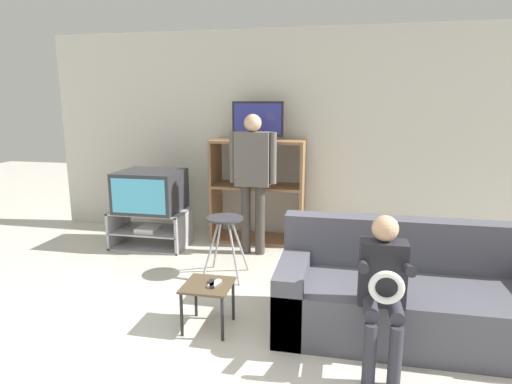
{
  "coord_description": "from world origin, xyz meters",
  "views": [
    {
      "loc": [
        0.68,
        -1.85,
        1.72
      ],
      "look_at": [
        -0.11,
        1.94,
        0.9
      ],
      "focal_mm": 30.0,
      "sensor_mm": 36.0,
      "label": 1
    }
  ],
  "objects_px": {
    "couch": "(411,297)",
    "tv_stand": "(151,228)",
    "remote_control_white": "(214,284)",
    "person_standing_adult": "(253,171)",
    "snack_table": "(208,291)",
    "remote_control_black": "(212,284)",
    "media_shelf": "(258,190)",
    "folding_stool": "(225,228)",
    "person_seated_child": "(383,282)",
    "television_flat": "(258,122)",
    "television_main": "(151,191)"
  },
  "relations": [
    {
      "from": "remote_control_black",
      "to": "person_standing_adult",
      "type": "distance_m",
      "value": 1.82
    },
    {
      "from": "tv_stand",
      "to": "television_flat",
      "type": "relative_size",
      "value": 1.41
    },
    {
      "from": "remote_control_white",
      "to": "person_standing_adult",
      "type": "height_order",
      "value": "person_standing_adult"
    },
    {
      "from": "television_flat",
      "to": "remote_control_black",
      "type": "xyz_separation_m",
      "value": [
        0.09,
        -2.21,
        -1.11
      ]
    },
    {
      "from": "television_main",
      "to": "snack_table",
      "type": "xyz_separation_m",
      "value": [
        1.27,
        -1.73,
        -0.37
      ]
    },
    {
      "from": "media_shelf",
      "to": "remote_control_white",
      "type": "height_order",
      "value": "media_shelf"
    },
    {
      "from": "remote_control_white",
      "to": "person_standing_adult",
      "type": "distance_m",
      "value": 1.81
    },
    {
      "from": "person_seated_child",
      "to": "couch",
      "type": "bearing_deg",
      "value": 62.13
    },
    {
      "from": "person_seated_child",
      "to": "remote_control_black",
      "type": "bearing_deg",
      "value": 169.71
    },
    {
      "from": "snack_table",
      "to": "person_seated_child",
      "type": "relative_size",
      "value": 0.36
    },
    {
      "from": "television_main",
      "to": "folding_stool",
      "type": "height_order",
      "value": "television_main"
    },
    {
      "from": "snack_table",
      "to": "person_standing_adult",
      "type": "distance_m",
      "value": 1.83
    },
    {
      "from": "television_flat",
      "to": "snack_table",
      "type": "height_order",
      "value": "television_flat"
    },
    {
      "from": "snack_table",
      "to": "person_standing_adult",
      "type": "height_order",
      "value": "person_standing_adult"
    },
    {
      "from": "folding_stool",
      "to": "person_seated_child",
      "type": "height_order",
      "value": "person_seated_child"
    },
    {
      "from": "media_shelf",
      "to": "remote_control_black",
      "type": "distance_m",
      "value": 2.23
    },
    {
      "from": "media_shelf",
      "to": "remote_control_white",
      "type": "xyz_separation_m",
      "value": [
        0.11,
        -2.2,
        -0.28
      ]
    },
    {
      "from": "person_seated_child",
      "to": "remote_control_white",
      "type": "bearing_deg",
      "value": 169.14
    },
    {
      "from": "tv_stand",
      "to": "television_main",
      "type": "bearing_deg",
      "value": 59.96
    },
    {
      "from": "couch",
      "to": "tv_stand",
      "type": "bearing_deg",
      "value": 152.64
    },
    {
      "from": "remote_control_black",
      "to": "tv_stand",
      "type": "bearing_deg",
      "value": 109.92
    },
    {
      "from": "television_flat",
      "to": "remote_control_white",
      "type": "distance_m",
      "value": 2.47
    },
    {
      "from": "remote_control_black",
      "to": "person_seated_child",
      "type": "distance_m",
      "value": 1.26
    },
    {
      "from": "media_shelf",
      "to": "television_main",
      "type": "bearing_deg",
      "value": -158.8
    },
    {
      "from": "snack_table",
      "to": "couch",
      "type": "distance_m",
      "value": 1.54
    },
    {
      "from": "media_shelf",
      "to": "remote_control_black",
      "type": "relative_size",
      "value": 8.8
    },
    {
      "from": "tv_stand",
      "to": "remote_control_white",
      "type": "relative_size",
      "value": 6.13
    },
    {
      "from": "media_shelf",
      "to": "person_standing_adult",
      "type": "height_order",
      "value": "person_standing_adult"
    },
    {
      "from": "person_standing_adult",
      "to": "remote_control_white",
      "type": "bearing_deg",
      "value": -87.69
    },
    {
      "from": "folding_stool",
      "to": "snack_table",
      "type": "relative_size",
      "value": 1.71
    },
    {
      "from": "couch",
      "to": "person_seated_child",
      "type": "height_order",
      "value": "person_seated_child"
    },
    {
      "from": "snack_table",
      "to": "media_shelf",
      "type": "bearing_deg",
      "value": 91.36
    },
    {
      "from": "television_flat",
      "to": "person_standing_adult",
      "type": "xyz_separation_m",
      "value": [
        0.04,
        -0.49,
        -0.52
      ]
    },
    {
      "from": "remote_control_white",
      "to": "snack_table",
      "type": "bearing_deg",
      "value": -164.57
    },
    {
      "from": "tv_stand",
      "to": "remote_control_black",
      "type": "bearing_deg",
      "value": -52.62
    },
    {
      "from": "folding_stool",
      "to": "remote_control_black",
      "type": "distance_m",
      "value": 1.03
    },
    {
      "from": "media_shelf",
      "to": "person_seated_child",
      "type": "xyz_separation_m",
      "value": [
        1.31,
        -2.43,
        -0.06
      ]
    },
    {
      "from": "media_shelf",
      "to": "folding_stool",
      "type": "relative_size",
      "value": 2.06
    },
    {
      "from": "snack_table",
      "to": "tv_stand",
      "type": "bearing_deg",
      "value": 126.79
    },
    {
      "from": "television_flat",
      "to": "person_seated_child",
      "type": "xyz_separation_m",
      "value": [
        1.31,
        -2.43,
        -0.89
      ]
    },
    {
      "from": "television_main",
      "to": "remote_control_black",
      "type": "distance_m",
      "value": 2.2
    },
    {
      "from": "media_shelf",
      "to": "snack_table",
      "type": "xyz_separation_m",
      "value": [
        0.05,
        -2.2,
        -0.34
      ]
    },
    {
      "from": "media_shelf",
      "to": "television_flat",
      "type": "height_order",
      "value": "television_flat"
    },
    {
      "from": "remote_control_white",
      "to": "folding_stool",
      "type": "bearing_deg",
      "value": 118.62
    },
    {
      "from": "tv_stand",
      "to": "folding_stool",
      "type": "bearing_deg",
      "value": -32.06
    },
    {
      "from": "television_flat",
      "to": "snack_table",
      "type": "xyz_separation_m",
      "value": [
        0.06,
        -2.2,
        -1.18
      ]
    },
    {
      "from": "snack_table",
      "to": "remote_control_white",
      "type": "xyz_separation_m",
      "value": [
        0.05,
        -0.0,
        0.06
      ]
    },
    {
      "from": "media_shelf",
      "to": "person_seated_child",
      "type": "distance_m",
      "value": 2.76
    },
    {
      "from": "tv_stand",
      "to": "remote_control_black",
      "type": "distance_m",
      "value": 2.17
    },
    {
      "from": "television_main",
      "to": "snack_table",
      "type": "height_order",
      "value": "television_main"
    }
  ]
}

